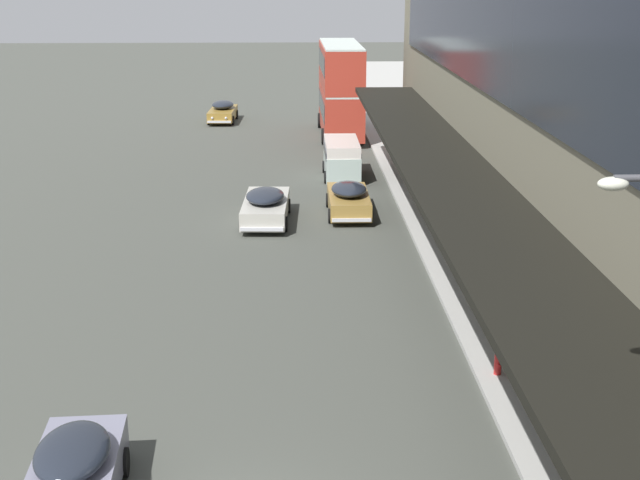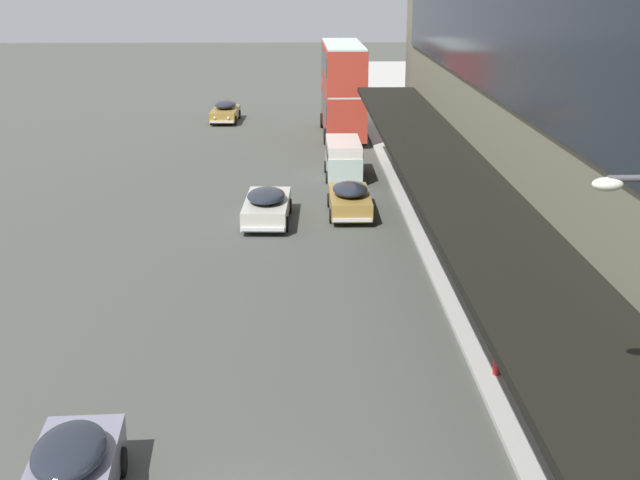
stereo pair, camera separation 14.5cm
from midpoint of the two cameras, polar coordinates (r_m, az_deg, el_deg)
name	(u,v)px [view 2 (the right image)]	position (r m, az deg, el deg)	size (l,w,h in m)	color
transit_bus_kerbside_front	(343,87)	(58.23, 1.55, 9.79)	(2.74, 9.44, 5.94)	#B43627
sedan_lead_mid	(350,199)	(39.45, 2.02, 2.66)	(1.90, 4.59, 1.50)	olive
sedan_far_back	(267,205)	(38.37, -3.32, 2.23)	(2.14, 5.08, 1.47)	beige
sedan_oncoming_rear	(225,111)	(64.54, -6.01, 8.19)	(2.00, 4.72, 1.47)	olive
sedan_second_mid	(70,478)	(19.02, -15.49, -14.46)	(2.01, 4.63, 1.55)	gray
vw_van	(343,157)	(46.66, 1.59, 5.36)	(1.91, 4.55, 1.96)	#B2C6BE
pedestrian_at_kerb	(563,377)	(22.23, 15.47, -8.46)	(0.61, 0.33, 1.86)	#1B2941
fire_hydrant	(497,363)	(24.29, 11.42, -7.70)	(0.20, 0.40, 0.70)	red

